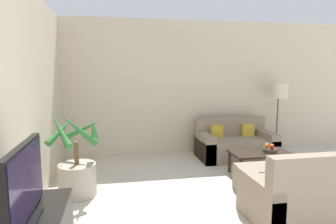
{
  "coord_description": "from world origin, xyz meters",
  "views": [
    {
      "loc": [
        -2.12,
        0.14,
        1.69
      ],
      "look_at": [
        -1.18,
        5.07,
        1.0
      ],
      "focal_mm": 32.0,
      "sensor_mm": 36.0,
      "label": 1
    }
  ],
  "objects_px": {
    "coffee_table": "(261,155)",
    "floor_lamp": "(278,94)",
    "apple_green": "(272,146)",
    "orange_fruit": "(267,145)",
    "television": "(24,184)",
    "apple_red": "(272,147)",
    "armchair": "(290,199)",
    "potted_palm": "(77,170)",
    "fruit_bowl": "(270,150)",
    "sofa_loveseat": "(235,145)",
    "ottoman": "(259,179)"
  },
  "relations": [
    {
      "from": "television",
      "to": "sofa_loveseat",
      "type": "bearing_deg",
      "value": 46.25
    },
    {
      "from": "potted_palm",
      "to": "floor_lamp",
      "type": "relative_size",
      "value": 0.82
    },
    {
      "from": "television",
      "to": "coffee_table",
      "type": "height_order",
      "value": "television"
    },
    {
      "from": "apple_red",
      "to": "orange_fruit",
      "type": "distance_m",
      "value": 0.1
    },
    {
      "from": "coffee_table",
      "to": "apple_red",
      "type": "distance_m",
      "value": 0.22
    },
    {
      "from": "potted_palm",
      "to": "floor_lamp",
      "type": "xyz_separation_m",
      "value": [
        3.83,
        1.48,
        0.87
      ]
    },
    {
      "from": "armchair",
      "to": "potted_palm",
      "type": "bearing_deg",
      "value": 153.26
    },
    {
      "from": "ottoman",
      "to": "floor_lamp",
      "type": "bearing_deg",
      "value": 53.8
    },
    {
      "from": "sofa_loveseat",
      "to": "orange_fruit",
      "type": "bearing_deg",
      "value": -82.38
    },
    {
      "from": "potted_palm",
      "to": "floor_lamp",
      "type": "distance_m",
      "value": 4.19
    },
    {
      "from": "fruit_bowl",
      "to": "orange_fruit",
      "type": "xyz_separation_m",
      "value": [
        -0.02,
        0.06,
        0.07
      ]
    },
    {
      "from": "ottoman",
      "to": "apple_green",
      "type": "bearing_deg",
      "value": 49.21
    },
    {
      "from": "apple_green",
      "to": "orange_fruit",
      "type": "relative_size",
      "value": 0.89
    },
    {
      "from": "apple_red",
      "to": "armchair",
      "type": "relative_size",
      "value": 0.08
    },
    {
      "from": "coffee_table",
      "to": "floor_lamp",
      "type": "bearing_deg",
      "value": 50.67
    },
    {
      "from": "apple_green",
      "to": "ottoman",
      "type": "height_order",
      "value": "apple_green"
    },
    {
      "from": "floor_lamp",
      "to": "apple_green",
      "type": "xyz_separation_m",
      "value": [
        -0.78,
        -1.19,
        -0.76
      ]
    },
    {
      "from": "potted_palm",
      "to": "apple_green",
      "type": "xyz_separation_m",
      "value": [
        3.04,
        0.29,
        0.11
      ]
    },
    {
      "from": "ottoman",
      "to": "potted_palm",
      "type": "bearing_deg",
      "value": 171.73
    },
    {
      "from": "armchair",
      "to": "ottoman",
      "type": "bearing_deg",
      "value": 85.43
    },
    {
      "from": "floor_lamp",
      "to": "potted_palm",
      "type": "bearing_deg",
      "value": -158.92
    },
    {
      "from": "coffee_table",
      "to": "armchair",
      "type": "relative_size",
      "value": 1.11
    },
    {
      "from": "television",
      "to": "apple_red",
      "type": "relative_size",
      "value": 12.07
    },
    {
      "from": "fruit_bowl",
      "to": "apple_red",
      "type": "distance_m",
      "value": 0.07
    },
    {
      "from": "sofa_loveseat",
      "to": "floor_lamp",
      "type": "height_order",
      "value": "floor_lamp"
    },
    {
      "from": "floor_lamp",
      "to": "armchair",
      "type": "distance_m",
      "value": 3.19
    },
    {
      "from": "sofa_loveseat",
      "to": "orange_fruit",
      "type": "relative_size",
      "value": 19.4
    },
    {
      "from": "armchair",
      "to": "fruit_bowl",
      "type": "bearing_deg",
      "value": 68.75
    },
    {
      "from": "apple_red",
      "to": "ottoman",
      "type": "distance_m",
      "value": 0.84
    },
    {
      "from": "apple_red",
      "to": "ottoman",
      "type": "relative_size",
      "value": 0.12
    },
    {
      "from": "coffee_table",
      "to": "orange_fruit",
      "type": "bearing_deg",
      "value": 17.5
    },
    {
      "from": "orange_fruit",
      "to": "armchair",
      "type": "xyz_separation_m",
      "value": [
        -0.55,
        -1.53,
        -0.2
      ]
    },
    {
      "from": "fruit_bowl",
      "to": "apple_red",
      "type": "height_order",
      "value": "apple_red"
    },
    {
      "from": "television",
      "to": "sofa_loveseat",
      "type": "distance_m",
      "value": 4.37
    },
    {
      "from": "potted_palm",
      "to": "orange_fruit",
      "type": "xyz_separation_m",
      "value": [
        2.97,
        0.32,
        0.12
      ]
    },
    {
      "from": "coffee_table",
      "to": "ottoman",
      "type": "xyz_separation_m",
      "value": [
        -0.36,
        -0.64,
        -0.15
      ]
    },
    {
      "from": "ottoman",
      "to": "coffee_table",
      "type": "bearing_deg",
      "value": 60.38
    },
    {
      "from": "television",
      "to": "floor_lamp",
      "type": "xyz_separation_m",
      "value": [
        3.98,
        3.31,
        0.35
      ]
    },
    {
      "from": "television",
      "to": "apple_red",
      "type": "height_order",
      "value": "television"
    },
    {
      "from": "potted_palm",
      "to": "orange_fruit",
      "type": "bearing_deg",
      "value": 6.1
    },
    {
      "from": "fruit_bowl",
      "to": "ottoman",
      "type": "distance_m",
      "value": 0.83
    },
    {
      "from": "television",
      "to": "orange_fruit",
      "type": "xyz_separation_m",
      "value": [
        3.12,
        2.15,
        -0.4
      ]
    },
    {
      "from": "television",
      "to": "coffee_table",
      "type": "bearing_deg",
      "value": 35.12
    },
    {
      "from": "apple_green",
      "to": "orange_fruit",
      "type": "bearing_deg",
      "value": 158.9
    },
    {
      "from": "coffee_table",
      "to": "armchair",
      "type": "distance_m",
      "value": 1.56
    },
    {
      "from": "floor_lamp",
      "to": "sofa_loveseat",
      "type": "bearing_deg",
      "value": -169.61
    },
    {
      "from": "apple_green",
      "to": "armchair",
      "type": "xyz_separation_m",
      "value": [
        -0.63,
        -1.51,
        -0.2
      ]
    },
    {
      "from": "apple_red",
      "to": "orange_fruit",
      "type": "xyz_separation_m",
      "value": [
        -0.04,
        0.09,
        0.0
      ]
    },
    {
      "from": "potted_palm",
      "to": "apple_green",
      "type": "distance_m",
      "value": 3.06
    },
    {
      "from": "television",
      "to": "apple_green",
      "type": "height_order",
      "value": "television"
    }
  ]
}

